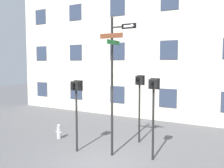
# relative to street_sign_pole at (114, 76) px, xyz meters

# --- Properties ---
(ground_plane) EXTENTS (60.00, 60.00, 0.00)m
(ground_plane) POSITION_rel_street_sign_pole_xyz_m (0.06, -0.78, -3.02)
(ground_plane) COLOR #515154
(building_facade) EXTENTS (24.00, 0.63, 14.19)m
(building_facade) POSITION_rel_street_sign_pole_xyz_m (0.06, 6.69, 4.07)
(building_facade) COLOR beige
(building_facade) RESTS_ON ground_plane
(street_sign_pole) EXTENTS (1.44, 0.90, 5.15)m
(street_sign_pole) POSITION_rel_street_sign_pole_xyz_m (0.00, 0.00, 0.00)
(street_sign_pole) COLOR black
(street_sign_pole) RESTS_ON ground_plane
(pedestrian_signal_left) EXTENTS (0.41, 0.40, 2.81)m
(pedestrian_signal_left) POSITION_rel_street_sign_pole_xyz_m (-1.50, -0.32, -0.81)
(pedestrian_signal_left) COLOR black
(pedestrian_signal_left) RESTS_ON ground_plane
(pedestrian_signal_right) EXTENTS (0.35, 0.40, 2.95)m
(pedestrian_signal_right) POSITION_rel_street_sign_pole_xyz_m (1.42, 0.37, -0.76)
(pedestrian_signal_right) COLOR black
(pedestrian_signal_right) RESTS_ON ground_plane
(pedestrian_signal_across) EXTENTS (0.35, 0.40, 2.96)m
(pedestrian_signal_across) POSITION_rel_street_sign_pole_xyz_m (0.17, 1.97, -0.74)
(pedestrian_signal_across) COLOR black
(pedestrian_signal_across) RESTS_ON ground_plane
(fire_hydrant) EXTENTS (0.34, 0.18, 0.68)m
(fire_hydrant) POSITION_rel_street_sign_pole_xyz_m (-3.25, 0.58, -2.69)
(fire_hydrant) COLOR #A5A5A8
(fire_hydrant) RESTS_ON ground_plane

